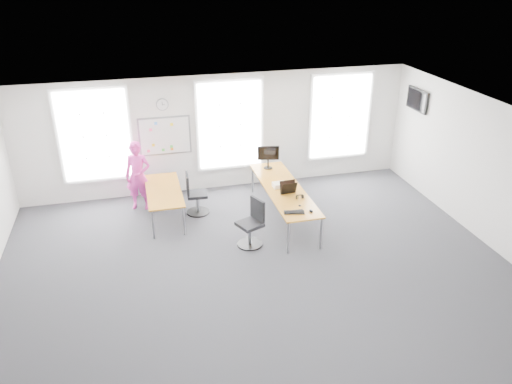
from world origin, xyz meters
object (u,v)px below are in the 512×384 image
object	(u,v)px
desk_right	(283,190)
person	(138,176)
desk_left	(164,192)
keyboard	(294,212)
headphones	(300,197)
chair_right	(252,225)
chair_left	(195,196)
monitor	(268,155)

from	to	relation	value
desk_right	person	size ratio (longest dim) A/B	1.86
desk_left	person	xyz separation A→B (m)	(-0.54, 0.65, 0.19)
person	keyboard	world-z (taller)	person
headphones	chair_right	bearing A→B (deg)	-144.06
desk_right	chair_right	bearing A→B (deg)	-135.53
keyboard	headphones	distance (m)	0.68
desk_right	desk_left	distance (m)	2.77
chair_right	person	distance (m)	3.23
chair_left	person	xyz separation A→B (m)	(-1.25, 0.60, 0.40)
desk_left	person	bearing A→B (deg)	129.58
person	monitor	size ratio (longest dim) A/B	2.86
chair_right	keyboard	distance (m)	0.94
desk_right	chair_right	world-z (taller)	chair_right
chair_left	headphones	size ratio (longest dim) A/B	6.18
keyboard	monitor	bearing A→B (deg)	101.48
desk_left	person	size ratio (longest dim) A/B	1.16
desk_left	chair_right	xyz separation A→B (m)	(1.69, -1.66, -0.21)
chair_right	person	world-z (taller)	person
person	keyboard	bearing A→B (deg)	-23.79
desk_right	chair_left	bearing A→B (deg)	159.39
desk_left	monitor	bearing A→B (deg)	10.96
chair_right	headphones	size ratio (longest dim) A/B	6.21
desk_right	keyboard	xyz separation A→B (m)	(-0.14, -1.21, 0.06)
chair_left	desk_right	bearing A→B (deg)	-107.19
monitor	chair_left	bearing A→B (deg)	-156.39
chair_left	person	bearing A→B (deg)	67.69
desk_left	chair_left	xyz separation A→B (m)	(0.71, 0.05, -0.21)
chair_left	headphones	distance (m)	2.56
desk_left	headphones	world-z (taller)	headphones
keyboard	desk_left	bearing A→B (deg)	157.12
chair_left	keyboard	bearing A→B (deg)	-133.50
keyboard	headphones	size ratio (longest dim) A/B	2.57
chair_right	keyboard	world-z (taller)	chair_right
person	headphones	bearing A→B (deg)	-13.98
monitor	desk_right	bearing A→B (deg)	-78.35
keyboard	person	bearing A→B (deg)	154.31
chair_right	headphones	xyz separation A→B (m)	(1.17, 0.36, 0.36)
keyboard	headphones	xyz separation A→B (m)	(0.32, 0.60, 0.03)
desk_right	monitor	xyz separation A→B (m)	(-0.03, 1.20, 0.41)
keyboard	headphones	world-z (taller)	headphones
chair_right	keyboard	bearing A→B (deg)	50.70
desk_left	headphones	bearing A→B (deg)	-24.53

